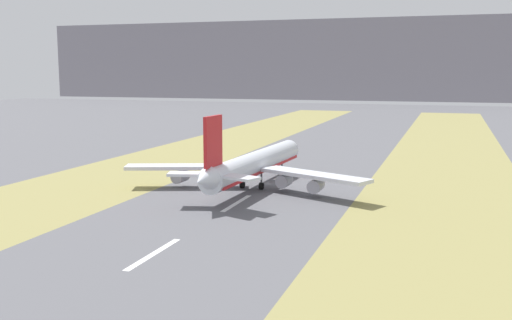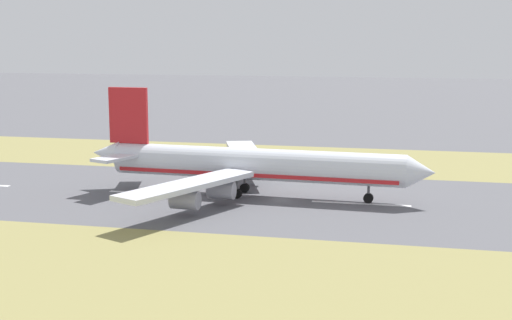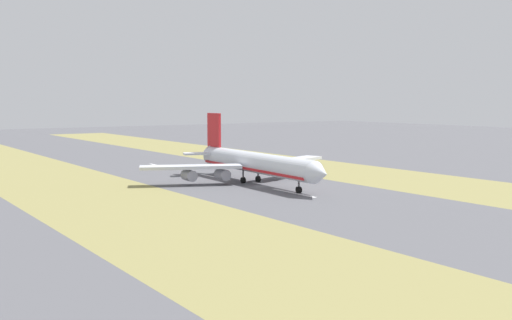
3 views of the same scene
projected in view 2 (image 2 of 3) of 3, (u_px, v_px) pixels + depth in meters
ground_plane at (281, 200)px, 132.74m from camera, size 800.00×800.00×0.00m
grass_median_west at (314, 159)px, 176.01m from camera, size 40.00×600.00×0.01m
grass_median_east at (216, 279)px, 89.46m from camera, size 40.00×600.00×0.01m
centreline_dash_mid at (153, 193)px, 138.09m from camera, size 1.20×18.00×0.01m
centreline_dash_far at (361, 204)px, 129.58m from camera, size 1.20×18.00×0.01m
airplane_main_jet at (246, 165)px, 135.10m from camera, size 64.06×67.19×20.20m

